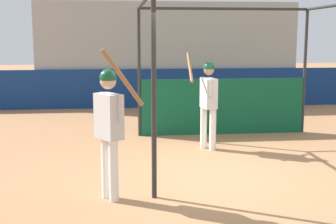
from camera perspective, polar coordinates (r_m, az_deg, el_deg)
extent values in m
plane|color=#A8754C|center=(7.47, 6.54, -7.92)|extent=(60.00, 60.00, 0.00)
cube|color=navy|center=(14.53, 0.15, 2.94)|extent=(24.00, 0.12, 1.19)
cube|color=#9E9E99|center=(16.50, -0.65, 7.26)|extent=(8.15, 4.00, 3.24)
cube|color=maroon|center=(14.94, -12.79, 5.36)|extent=(0.45, 0.40, 0.10)
cube|color=maroon|center=(15.10, -12.74, 6.28)|extent=(0.45, 0.06, 0.40)
cube|color=maroon|center=(14.89, -10.68, 5.42)|extent=(0.45, 0.40, 0.10)
cube|color=maroon|center=(15.05, -10.65, 6.34)|extent=(0.45, 0.06, 0.40)
cube|color=maroon|center=(14.85, -8.55, 5.47)|extent=(0.45, 0.40, 0.10)
cube|color=maroon|center=(15.02, -8.55, 6.39)|extent=(0.45, 0.06, 0.40)
cube|color=maroon|center=(14.84, -6.42, 5.51)|extent=(0.45, 0.40, 0.10)
cube|color=maroon|center=(15.01, -6.44, 6.43)|extent=(0.45, 0.06, 0.40)
cube|color=maroon|center=(14.85, -4.29, 5.54)|extent=(0.45, 0.40, 0.10)
cube|color=maroon|center=(15.02, -4.32, 6.46)|extent=(0.45, 0.06, 0.40)
cube|color=maroon|center=(14.88, -2.16, 5.57)|extent=(0.45, 0.40, 0.10)
cube|color=maroon|center=(15.05, -2.22, 6.49)|extent=(0.45, 0.06, 0.40)
cube|color=maroon|center=(14.93, -0.05, 5.59)|extent=(0.45, 0.40, 0.10)
cube|color=maroon|center=(15.10, -0.12, 6.50)|extent=(0.45, 0.06, 0.40)
cube|color=maroon|center=(15.00, 2.05, 5.60)|extent=(0.45, 0.40, 0.10)
cube|color=maroon|center=(15.16, 1.96, 6.51)|extent=(0.45, 0.06, 0.40)
cube|color=maroon|center=(15.09, 4.13, 5.60)|extent=(0.45, 0.40, 0.10)
cube|color=maroon|center=(15.25, 4.02, 6.51)|extent=(0.45, 0.06, 0.40)
cube|color=maroon|center=(15.20, 6.18, 5.60)|extent=(0.45, 0.40, 0.10)
cube|color=maroon|center=(15.36, 6.05, 6.50)|extent=(0.45, 0.06, 0.40)
cube|color=maroon|center=(15.32, 8.20, 5.59)|extent=(0.45, 0.40, 0.10)
cube|color=maroon|center=(15.48, 8.05, 6.48)|extent=(0.45, 0.06, 0.40)
cube|color=maroon|center=(15.47, 10.18, 5.57)|extent=(0.45, 0.40, 0.10)
cube|color=maroon|center=(15.63, 10.02, 6.46)|extent=(0.45, 0.06, 0.40)
cube|color=maroon|center=(15.63, 12.13, 5.55)|extent=(0.45, 0.40, 0.10)
cube|color=maroon|center=(15.79, 11.95, 6.43)|extent=(0.45, 0.06, 0.40)
cube|color=maroon|center=(15.71, -12.52, 7.01)|extent=(0.45, 0.40, 0.10)
cube|color=maroon|center=(15.89, -12.47, 7.87)|extent=(0.45, 0.06, 0.40)
cube|color=maroon|center=(15.66, -10.50, 7.07)|extent=(0.45, 0.40, 0.10)
cube|color=maroon|center=(15.84, -10.48, 7.93)|extent=(0.45, 0.06, 0.40)
cube|color=maroon|center=(15.63, -8.47, 7.12)|extent=(0.45, 0.40, 0.10)
cube|color=maroon|center=(15.81, -8.47, 7.98)|extent=(0.45, 0.06, 0.40)
cube|color=maroon|center=(15.62, -6.44, 7.16)|extent=(0.45, 0.40, 0.10)
cube|color=maroon|center=(15.80, -6.46, 8.02)|extent=(0.45, 0.06, 0.40)
cube|color=maroon|center=(15.63, -4.41, 7.19)|extent=(0.45, 0.40, 0.10)
cube|color=maroon|center=(15.80, -4.44, 8.05)|extent=(0.45, 0.06, 0.40)
cube|color=maroon|center=(15.66, -2.38, 7.22)|extent=(0.45, 0.40, 0.10)
cube|color=maroon|center=(15.83, -2.43, 8.07)|extent=(0.45, 0.06, 0.40)
cube|color=maroon|center=(15.70, -0.36, 7.23)|extent=(0.45, 0.40, 0.10)
cube|color=maroon|center=(15.88, -0.43, 8.08)|extent=(0.45, 0.06, 0.40)
cube|color=maroon|center=(15.77, 1.64, 7.24)|extent=(0.45, 0.40, 0.10)
cube|color=maroon|center=(15.94, 1.55, 8.09)|extent=(0.45, 0.06, 0.40)
cube|color=maroon|center=(15.85, 3.62, 7.23)|extent=(0.45, 0.40, 0.10)
cube|color=maroon|center=(16.03, 3.52, 8.08)|extent=(0.45, 0.06, 0.40)
cube|color=maroon|center=(15.96, 5.59, 7.22)|extent=(0.45, 0.40, 0.10)
cube|color=maroon|center=(16.13, 5.47, 8.06)|extent=(0.45, 0.06, 0.40)
cube|color=maroon|center=(16.08, 7.52, 7.20)|extent=(0.45, 0.40, 0.10)
cube|color=maroon|center=(16.25, 7.39, 8.03)|extent=(0.45, 0.06, 0.40)
cube|color=maroon|center=(16.22, 9.42, 7.17)|extent=(0.45, 0.40, 0.10)
cube|color=maroon|center=(16.38, 9.27, 8.00)|extent=(0.45, 0.06, 0.40)
cube|color=maroon|center=(16.37, 11.29, 7.14)|extent=(0.45, 0.40, 0.10)
cube|color=maroon|center=(16.54, 11.13, 7.96)|extent=(0.45, 0.06, 0.40)
cube|color=maroon|center=(16.50, -12.26, 8.51)|extent=(0.45, 0.40, 0.10)
cube|color=maroon|center=(16.68, -12.23, 9.31)|extent=(0.45, 0.06, 0.40)
cube|color=maroon|center=(16.45, -10.34, 8.57)|extent=(0.45, 0.40, 0.10)
cube|color=maroon|center=(16.63, -10.32, 9.37)|extent=(0.45, 0.06, 0.40)
cube|color=maroon|center=(16.42, -8.40, 8.62)|extent=(0.45, 0.40, 0.10)
cube|color=maroon|center=(16.60, -8.40, 9.42)|extent=(0.45, 0.06, 0.40)
cube|color=maroon|center=(16.41, -6.46, 8.66)|extent=(0.45, 0.40, 0.10)
cube|color=maroon|center=(16.59, -6.48, 9.46)|extent=(0.45, 0.06, 0.40)
cube|color=maroon|center=(16.42, -4.52, 8.69)|extent=(0.45, 0.40, 0.10)
cube|color=maroon|center=(16.60, -4.55, 9.49)|extent=(0.45, 0.06, 0.40)
cube|color=maroon|center=(16.45, -2.58, 8.71)|extent=(0.45, 0.40, 0.10)
cube|color=maroon|center=(16.63, -2.63, 9.51)|extent=(0.45, 0.06, 0.40)
cube|color=maroon|center=(16.49, -0.65, 8.72)|extent=(0.45, 0.40, 0.10)
cube|color=maroon|center=(16.67, -0.72, 9.51)|extent=(0.45, 0.06, 0.40)
cube|color=maroon|center=(16.55, 1.26, 8.72)|extent=(0.45, 0.40, 0.10)
cube|color=maroon|center=(16.73, 1.18, 9.51)|extent=(0.45, 0.06, 0.40)
cube|color=maroon|center=(16.63, 3.16, 8.71)|extent=(0.45, 0.40, 0.10)
cube|color=maroon|center=(16.81, 3.07, 9.50)|extent=(0.45, 0.06, 0.40)
cube|color=maroon|center=(16.73, 5.04, 8.69)|extent=(0.45, 0.40, 0.10)
cube|color=maroon|center=(16.91, 4.93, 9.48)|extent=(0.45, 0.06, 0.40)
cube|color=maroon|center=(16.85, 6.90, 8.66)|extent=(0.45, 0.40, 0.10)
cube|color=maroon|center=(17.02, 6.78, 9.45)|extent=(0.45, 0.06, 0.40)
cube|color=maroon|center=(16.98, 8.73, 8.63)|extent=(0.45, 0.40, 0.10)
cube|color=maroon|center=(17.15, 8.59, 9.41)|extent=(0.45, 0.06, 0.40)
cube|color=maroon|center=(17.13, 10.53, 8.59)|extent=(0.45, 0.40, 0.10)
cube|color=maroon|center=(17.30, 10.38, 9.36)|extent=(0.45, 0.06, 0.40)
cube|color=maroon|center=(17.30, -12.04, 9.87)|extent=(0.45, 0.40, 0.10)
cube|color=maroon|center=(17.48, -12.00, 10.62)|extent=(0.45, 0.06, 0.40)
cube|color=maroon|center=(17.25, -10.19, 9.93)|extent=(0.45, 0.40, 0.10)
cube|color=maroon|center=(17.44, -10.17, 10.68)|extent=(0.45, 0.06, 0.40)
cube|color=maroon|center=(17.22, -8.34, 9.98)|extent=(0.45, 0.40, 0.10)
cube|color=maroon|center=(17.41, -8.34, 10.73)|extent=(0.45, 0.06, 0.40)
cube|color=maroon|center=(17.21, -6.48, 10.02)|extent=(0.45, 0.40, 0.10)
cube|color=maroon|center=(17.40, -6.49, 10.76)|extent=(0.45, 0.06, 0.40)
cube|color=maroon|center=(17.22, -4.62, 10.04)|extent=(0.45, 0.40, 0.10)
cube|color=maroon|center=(17.41, -4.65, 10.79)|extent=(0.45, 0.06, 0.40)
cube|color=maroon|center=(17.25, -2.77, 10.06)|extent=(0.45, 0.40, 0.10)
cube|color=maroon|center=(17.43, -2.81, 10.81)|extent=(0.45, 0.06, 0.40)
cube|color=maroon|center=(17.29, -0.92, 10.07)|extent=(0.45, 0.40, 0.10)
cube|color=maroon|center=(17.47, -0.98, 10.82)|extent=(0.45, 0.06, 0.40)
cube|color=maroon|center=(17.35, 0.92, 10.07)|extent=(0.45, 0.40, 0.10)
cube|color=maroon|center=(17.53, 0.85, 10.81)|extent=(0.45, 0.06, 0.40)
cube|color=maroon|center=(17.42, 2.74, 10.05)|extent=(0.45, 0.40, 0.10)
cube|color=maroon|center=(17.61, 2.65, 10.79)|extent=(0.45, 0.06, 0.40)
cube|color=maroon|center=(17.52, 4.55, 10.03)|extent=(0.45, 0.40, 0.10)
cube|color=maroon|center=(17.70, 4.45, 10.77)|extent=(0.45, 0.06, 0.40)
cube|color=maroon|center=(17.63, 6.33, 10.00)|extent=(0.45, 0.40, 0.10)
cube|color=maroon|center=(17.81, 6.22, 10.73)|extent=(0.45, 0.06, 0.40)
cube|color=maroon|center=(17.76, 8.09, 9.96)|extent=(0.45, 0.40, 0.10)
cube|color=maroon|center=(17.94, 7.96, 10.69)|extent=(0.45, 0.06, 0.40)
cube|color=maroon|center=(17.90, 9.82, 9.91)|extent=(0.45, 0.40, 0.10)
cube|color=maroon|center=(18.08, 9.68, 10.64)|extent=(0.45, 0.06, 0.40)
cube|color=maroon|center=(18.10, -11.83, 11.11)|extent=(0.45, 0.40, 0.10)
cube|color=maroon|center=(18.29, -11.80, 11.81)|extent=(0.45, 0.06, 0.40)
cube|color=maroon|center=(18.06, -10.06, 11.17)|extent=(0.45, 0.40, 0.10)
cube|color=maroon|center=(18.25, -10.04, 11.87)|extent=(0.45, 0.06, 0.40)
cube|color=maroon|center=(18.03, -8.28, 11.21)|extent=(0.45, 0.40, 0.10)
cube|color=maroon|center=(18.22, -8.28, 11.92)|extent=(0.45, 0.06, 0.40)
cube|color=maroon|center=(18.02, -6.50, 11.25)|extent=(0.45, 0.40, 0.10)
cube|color=maroon|center=(18.21, -6.51, 11.95)|extent=(0.45, 0.06, 0.40)
cube|color=maroon|center=(18.03, -4.71, 11.28)|extent=(0.45, 0.40, 0.10)
cube|color=maroon|center=(18.22, -4.74, 11.98)|extent=(0.45, 0.06, 0.40)
cube|color=maroon|center=(18.05, -2.94, 11.29)|extent=(0.45, 0.40, 0.10)
cube|color=maroon|center=(18.24, -2.97, 12.00)|extent=(0.45, 0.06, 0.40)
cube|color=maroon|center=(18.09, -1.16, 11.30)|extent=(0.45, 0.40, 0.10)
cube|color=maroon|center=(18.28, -1.22, 12.00)|extent=(0.45, 0.06, 0.40)
cube|color=maroon|center=(18.15, 0.60, 11.30)|extent=(0.45, 0.40, 0.10)
cube|color=maroon|center=(18.34, 0.53, 11.99)|extent=(0.45, 0.06, 0.40)
cube|color=maroon|center=(18.23, 2.35, 11.28)|extent=(0.45, 0.40, 0.10)
cube|color=maroon|center=(18.41, 2.27, 11.98)|extent=(0.45, 0.06, 0.40)
cube|color=maroon|center=(18.31, 4.09, 11.25)|extent=(0.45, 0.40, 0.10)
cube|color=maroon|center=(18.50, 3.99, 11.95)|extent=(0.45, 0.06, 0.40)
cube|color=maroon|center=(18.42, 5.80, 11.22)|extent=(0.45, 0.40, 0.10)
cube|color=maroon|center=(18.61, 5.70, 11.91)|extent=(0.45, 0.06, 0.40)
cube|color=maroon|center=(18.54, 7.50, 11.18)|extent=(0.45, 0.40, 0.10)
cube|color=maroon|center=(18.73, 7.38, 11.86)|extent=(0.45, 0.06, 0.40)
cube|color=maroon|center=(18.68, 9.17, 11.12)|extent=(0.45, 0.40, 0.10)
cube|color=maroon|center=(18.86, 9.04, 11.81)|extent=(0.45, 0.06, 0.40)
cylinder|color=#282828|center=(6.22, -1.74, 1.79)|extent=(0.07, 0.07, 2.78)
cylinder|color=#282828|center=(10.24, -3.53, 4.73)|extent=(0.07, 0.07, 2.78)
cylinder|color=#282828|center=(11.07, 16.31, 4.71)|extent=(0.07, 0.07, 2.78)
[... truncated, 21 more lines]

